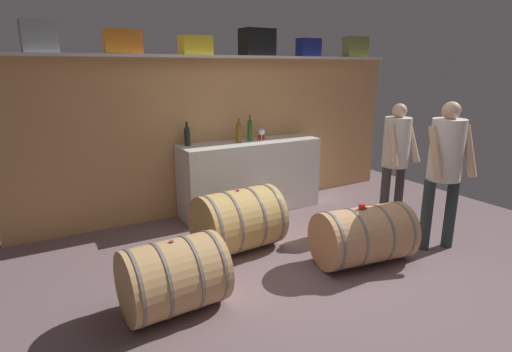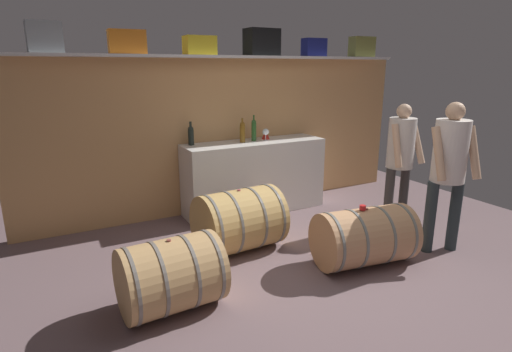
# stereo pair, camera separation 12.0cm
# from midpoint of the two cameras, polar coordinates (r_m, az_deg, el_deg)

# --- Properties ---
(ground_plane) EXTENTS (6.67, 7.91, 0.02)m
(ground_plane) POSITION_cam_midpoint_polar(r_m,az_deg,el_deg) (4.42, 5.16, -10.85)
(ground_plane) COLOR #6F595C
(back_wall_panel) EXTENTS (5.47, 0.10, 2.02)m
(back_wall_panel) POSITION_cam_midpoint_polar(r_m,az_deg,el_deg) (5.59, -5.01, 5.64)
(back_wall_panel) COLOR tan
(back_wall_panel) RESTS_ON ground
(high_shelf_board) EXTENTS (5.03, 0.40, 0.03)m
(high_shelf_board) POSITION_cam_midpoint_polar(r_m,az_deg,el_deg) (5.38, -4.57, 16.24)
(high_shelf_board) COLOR silver
(high_shelf_board) RESTS_ON back_wall_panel
(toolcase_grey) EXTENTS (0.35, 0.26, 0.31)m
(toolcase_grey) POSITION_cam_midpoint_polar(r_m,az_deg,el_deg) (4.87, -28.70, 16.69)
(toolcase_grey) COLOR gray
(toolcase_grey) RESTS_ON high_shelf_board
(toolcase_orange) EXTENTS (0.41, 0.24, 0.26)m
(toolcase_orange) POSITION_cam_midpoint_polar(r_m,az_deg,el_deg) (4.97, -18.78, 17.31)
(toolcase_orange) COLOR orange
(toolcase_orange) RESTS_ON high_shelf_board
(toolcase_yellow) EXTENTS (0.37, 0.23, 0.22)m
(toolcase_yellow) POSITION_cam_midpoint_polar(r_m,az_deg,el_deg) (5.21, -9.12, 17.55)
(toolcase_yellow) COLOR yellow
(toolcase_yellow) RESTS_ON high_shelf_board
(toolcase_black) EXTENTS (0.43, 0.28, 0.34)m
(toolcase_black) POSITION_cam_midpoint_polar(r_m,az_deg,el_deg) (5.58, -0.48, 18.15)
(toolcase_black) COLOR black
(toolcase_black) RESTS_ON high_shelf_board
(toolcase_navy) EXTENTS (0.33, 0.20, 0.24)m
(toolcase_navy) POSITION_cam_midpoint_polar(r_m,az_deg,el_deg) (6.03, 6.75, 17.37)
(toolcase_navy) COLOR navy
(toolcase_navy) RESTS_ON high_shelf_board
(toolcase_olive) EXTENTS (0.38, 0.19, 0.29)m
(toolcase_olive) POSITION_cam_midpoint_polar(r_m,az_deg,el_deg) (6.58, 13.16, 17.10)
(toolcase_olive) COLOR olive
(toolcase_olive) RESTS_ON high_shelf_board
(work_cabinet) EXTENTS (1.92, 0.54, 0.96)m
(work_cabinet) POSITION_cam_midpoint_polar(r_m,az_deg,el_deg) (5.51, -1.39, -0.08)
(work_cabinet) COLOR white
(work_cabinet) RESTS_ON ground
(wine_bottle_amber) EXTENTS (0.07, 0.07, 0.31)m
(wine_bottle_amber) POSITION_cam_midpoint_polar(r_m,az_deg,el_deg) (5.32, -3.08, 6.19)
(wine_bottle_amber) COLOR brown
(wine_bottle_amber) RESTS_ON work_cabinet
(wine_bottle_green) EXTENTS (0.06, 0.06, 0.34)m
(wine_bottle_green) POSITION_cam_midpoint_polar(r_m,az_deg,el_deg) (5.43, -1.50, 6.47)
(wine_bottle_green) COLOR #2B5926
(wine_bottle_green) RESTS_ON work_cabinet
(wine_bottle_dark) EXTENTS (0.07, 0.07, 0.30)m
(wine_bottle_dark) POSITION_cam_midpoint_polar(r_m,az_deg,el_deg) (5.19, -10.24, 5.62)
(wine_bottle_dark) COLOR black
(wine_bottle_dark) RESTS_ON work_cabinet
(wine_glass) EXTENTS (0.09, 0.09, 0.16)m
(wine_glass) POSITION_cam_midpoint_polar(r_m,az_deg,el_deg) (5.46, 0.15, 6.12)
(wine_glass) COLOR white
(wine_glass) RESTS_ON work_cabinet
(red_funnel) EXTENTS (0.11, 0.11, 0.13)m
(red_funnel) POSITION_cam_midpoint_polar(r_m,az_deg,el_deg) (5.59, 0.14, 5.83)
(red_funnel) COLOR red
(red_funnel) RESTS_ON work_cabinet
(wine_barrel_near) EXTENTS (1.02, 0.70, 0.59)m
(wine_barrel_near) POSITION_cam_midpoint_polar(r_m,az_deg,el_deg) (4.23, 13.95, -8.03)
(wine_barrel_near) COLOR tan
(wine_barrel_near) RESTS_ON ground
(wine_barrel_far) EXTENTS (0.82, 0.64, 0.61)m
(wine_barrel_far) POSITION_cam_midpoint_polar(r_m,az_deg,el_deg) (3.42, -12.45, -13.53)
(wine_barrel_far) COLOR tan
(wine_barrel_far) RESTS_ON ground
(wine_barrel_flank) EXTENTS (0.91, 0.72, 0.67)m
(wine_barrel_flank) POSITION_cam_midpoint_polar(r_m,az_deg,el_deg) (4.37, -3.29, -6.20)
(wine_barrel_flank) COLOR tan
(wine_barrel_flank) RESTS_ON ground
(tasting_cup) EXTENTS (0.06, 0.06, 0.05)m
(tasting_cup) POSITION_cam_midpoint_polar(r_m,az_deg,el_deg) (4.09, 13.73, -4.15)
(tasting_cup) COLOR red
(tasting_cup) RESTS_ON wine_barrel_near
(winemaker_pouring) EXTENTS (0.45, 0.37, 1.49)m
(winemaker_pouring) POSITION_cam_midpoint_polar(r_m,az_deg,el_deg) (5.24, 18.36, 3.29)
(winemaker_pouring) COLOR #343231
(winemaker_pouring) RESTS_ON ground
(visitor_tasting) EXTENTS (0.53, 0.46, 1.58)m
(visitor_tasting) POSITION_cam_midpoint_polar(r_m,az_deg,el_deg) (4.63, 24.25, 1.90)
(visitor_tasting) COLOR #2A3437
(visitor_tasting) RESTS_ON ground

